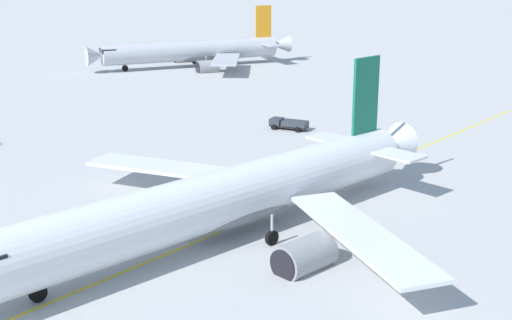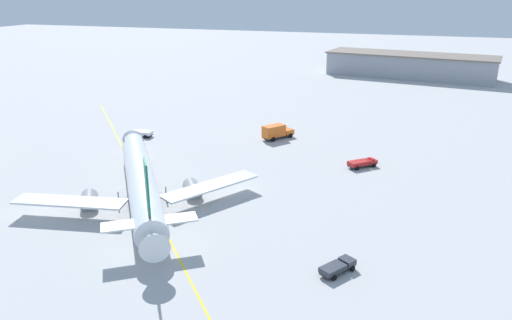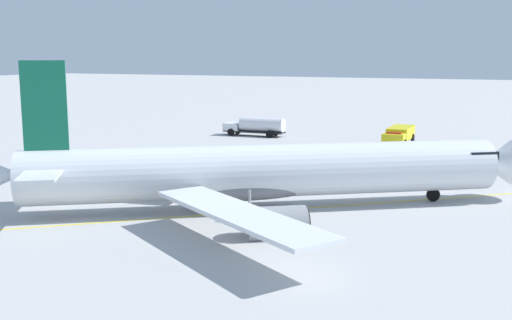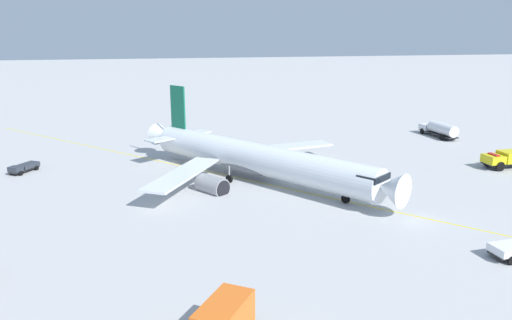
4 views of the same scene
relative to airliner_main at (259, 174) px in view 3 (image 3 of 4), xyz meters
The scene contains 5 objects.
ground_plane 2.82m from the airliner_main, 83.29° to the right, with size 600.00×600.00×0.00m, color #B2B2B2.
airliner_main is the anchor object (origin of this frame).
fire_tender_truck 39.32m from the airliner_main, behind, with size 9.42×3.34×2.50m.
fuel_tanker_truck 44.99m from the airliner_main, 153.94° to the right, with size 3.31×9.55×2.87m.
taxiway_centreline 3.73m from the airliner_main, 110.07° to the left, with size 88.17×99.49×0.01m.
Camera 3 is at (42.57, 20.59, 11.91)m, focal length 42.86 mm.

